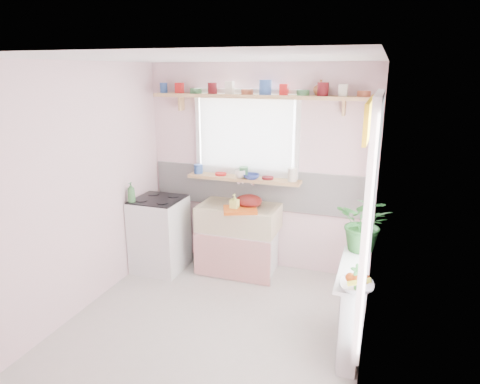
% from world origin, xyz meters
% --- Properties ---
extents(room, '(3.20, 3.20, 3.20)m').
position_xyz_m(room, '(0.66, 0.86, 1.37)').
color(room, beige).
rests_on(room, ground).
extents(sink_unit, '(0.95, 0.65, 1.11)m').
position_xyz_m(sink_unit, '(-0.15, 1.29, 0.43)').
color(sink_unit, white).
rests_on(sink_unit, ground).
extents(cooker, '(0.58, 0.58, 0.93)m').
position_xyz_m(cooker, '(-1.10, 1.05, 0.46)').
color(cooker, white).
rests_on(cooker, ground).
extents(radiator_ledge, '(0.22, 0.95, 0.78)m').
position_xyz_m(radiator_ledge, '(1.30, 0.20, 0.40)').
color(radiator_ledge, white).
rests_on(radiator_ledge, ground).
extents(windowsill, '(1.40, 0.22, 0.04)m').
position_xyz_m(windowsill, '(-0.15, 1.48, 1.14)').
color(windowsill, tan).
rests_on(windowsill, room).
extents(pine_shelf, '(2.52, 0.24, 0.04)m').
position_xyz_m(pine_shelf, '(0.00, 1.47, 2.12)').
color(pine_shelf, tan).
rests_on(pine_shelf, room).
extents(shelf_crockery, '(2.47, 0.11, 0.12)m').
position_xyz_m(shelf_crockery, '(-0.04, 1.47, 2.19)').
color(shelf_crockery, '#3359A5').
rests_on(shelf_crockery, pine_shelf).
extents(sill_crockery, '(1.35, 0.11, 0.12)m').
position_xyz_m(sill_crockery, '(-0.15, 1.48, 1.22)').
color(sill_crockery, '#3359A5').
rests_on(sill_crockery, windowsill).
extents(dish_tray, '(0.46, 0.41, 0.04)m').
position_xyz_m(dish_tray, '(-0.07, 1.10, 0.87)').
color(dish_tray, '#CF5312').
rests_on(dish_tray, sink_unit).
extents(colander, '(0.36, 0.36, 0.14)m').
position_xyz_m(colander, '(-0.02, 1.29, 0.92)').
color(colander, '#5F1110').
rests_on(colander, sink_unit).
extents(jade_plant, '(0.57, 0.52, 0.55)m').
position_xyz_m(jade_plant, '(1.33, 0.60, 1.05)').
color(jade_plant, '#255E26').
rests_on(jade_plant, radiator_ledge).
extents(fruit_bowl, '(0.29, 0.29, 0.06)m').
position_xyz_m(fruit_bowl, '(1.33, -0.20, 0.81)').
color(fruit_bowl, silver).
rests_on(fruit_bowl, radiator_ledge).
extents(herb_pot, '(0.13, 0.11, 0.21)m').
position_xyz_m(herb_pot, '(1.33, -0.20, 0.88)').
color(herb_pot, '#296327').
rests_on(herb_pot, radiator_ledge).
extents(soap_bottle_sink, '(0.10, 0.10, 0.20)m').
position_xyz_m(soap_bottle_sink, '(-0.13, 1.10, 0.95)').
color(soap_bottle_sink, '#E0E365').
rests_on(soap_bottle_sink, sink_unit).
extents(sill_cup, '(0.15, 0.15, 0.10)m').
position_xyz_m(sill_cup, '(-0.18, 1.42, 1.21)').
color(sill_cup, white).
rests_on(sill_cup, windowsill).
extents(sill_bowl, '(0.20, 0.20, 0.06)m').
position_xyz_m(sill_bowl, '(-0.03, 1.42, 1.19)').
color(sill_bowl, '#2D3F93').
rests_on(sill_bowl, windowsill).
extents(shelf_vase, '(0.18, 0.18, 0.17)m').
position_xyz_m(shelf_vase, '(0.72, 1.53, 2.22)').
color(shelf_vase, '#A55E33').
rests_on(shelf_vase, pine_shelf).
extents(cooker_bottle, '(0.10, 0.10, 0.24)m').
position_xyz_m(cooker_bottle, '(-1.32, 0.83, 1.03)').
color(cooker_bottle, '#428545').
rests_on(cooker_bottle, cooker).
extents(fruit, '(0.20, 0.14, 0.10)m').
position_xyz_m(fruit, '(1.34, -0.19, 0.87)').
color(fruit, '#D54F11').
rests_on(fruit, fruit_bowl).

